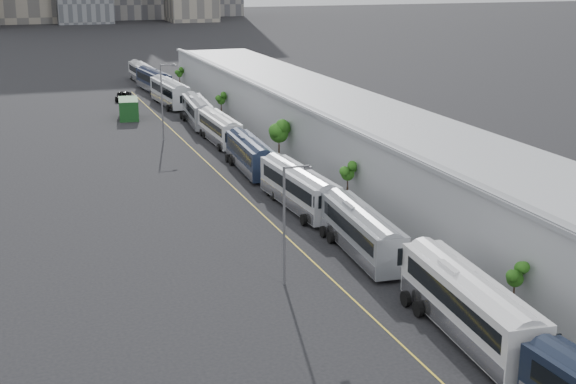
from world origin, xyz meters
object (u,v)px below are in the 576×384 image
bus_8 (170,95)px  bus_9 (154,83)px  shipping_container (129,109)px  street_lamp_near (287,217)px  suv (123,96)px  bus_7 (198,114)px  street_lamp_far (163,97)px  bus_10 (141,74)px  bus_2 (468,311)px  bus_5 (250,157)px  bus_3 (362,236)px  bus_4 (299,192)px  bus_6 (220,131)px

bus_8 → bus_9: bus_8 is taller
shipping_container → bus_8: bearing=55.8°
street_lamp_near → suv: size_ratio=1.64×
bus_7 → suv: bearing=110.5°
bus_9 → street_lamp_far: bearing=-103.9°
bus_8 → bus_10: 27.44m
bus_2 → bus_5: bearing=95.5°
bus_5 → bus_8: bus_8 is taller
bus_3 → bus_10: (-0.41, 98.47, -0.02)m
bus_8 → street_lamp_near: (-6.81, -74.63, 3.20)m
bus_2 → bus_4: 27.79m
bus_3 → bus_9: (-0.37, 85.68, 0.10)m
bus_6 → bus_3: bearing=-90.3°
bus_6 → bus_10: size_ratio=1.00×
bus_2 → street_lamp_near: bearing=127.6°
bus_6 → suv: 36.76m
bus_3 → suv: 78.58m
bus_5 → bus_7: bus_7 is taller
bus_6 → street_lamp_near: 46.43m
street_lamp_far → suv: size_ratio=1.85×
bus_10 → street_lamp_near: size_ratio=1.46×
street_lamp_near → bus_7: bearing=82.8°
suv → bus_10: bearing=85.4°
bus_10 → bus_8: bearing=-91.9°
bus_5 → suv: bearing=99.7°
bus_5 → bus_6: bus_5 is taller
bus_5 → bus_6: (0.55, 14.77, -0.00)m
bus_3 → bus_10: bus_3 is taller
bus_6 → street_lamp_near: (-7.23, -45.74, 3.39)m
bus_6 → bus_10: bus_6 is taller
bus_2 → bus_6: size_ratio=1.13×
bus_9 → bus_2: bearing=-95.3°
shipping_container → bus_9: bearing=79.0°
bus_10 → bus_6: bearing=-91.4°
bus_2 → bus_9: bus_2 is taller
bus_7 → bus_8: (-0.54, 16.52, 0.14)m
bus_6 → street_lamp_far: size_ratio=1.29×
bus_7 → street_lamp_near: 58.67m
bus_9 → street_lamp_far: (-5.77, -39.38, 3.83)m
bus_3 → bus_7: size_ratio=0.98×
bus_6 → shipping_container: size_ratio=2.04×
bus_6 → bus_9: bearing=90.0°
shipping_container → suv: bearing=92.2°
shipping_container → bus_6: bearing=-60.5°
bus_2 → bus_5: bus_2 is taller
bus_10 → shipping_container: size_ratio=2.04×
bus_7 → bus_5: bearing=-86.8°
bus_9 → street_lamp_near: (-6.93, -89.28, 3.27)m
bus_10 → suv: (-6.29, -20.18, -0.80)m
bus_4 → bus_10: (-0.04, 85.63, -0.10)m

